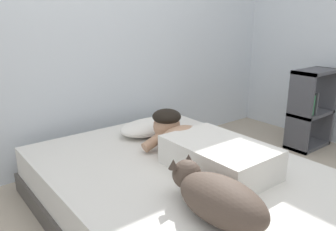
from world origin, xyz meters
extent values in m
cube|color=silver|center=(0.00, 1.41, 1.25)|extent=(4.15, 0.10, 2.50)
cube|color=#4C4742|center=(0.04, 0.19, 0.07)|extent=(1.48, 2.09, 0.13)
cube|color=silver|center=(0.04, 0.19, 0.24)|extent=(1.44, 2.02, 0.20)
ellipsoid|color=white|center=(0.25, 0.85, 0.39)|extent=(0.52, 0.32, 0.11)
cube|color=silver|center=(0.18, 0.06, 0.43)|extent=(0.42, 0.64, 0.18)
ellipsoid|color=tan|center=(0.18, 0.40, 0.45)|extent=(0.32, 0.20, 0.16)
sphere|color=tan|center=(0.18, 0.56, 0.49)|extent=(0.19, 0.19, 0.19)
ellipsoid|color=black|center=(0.18, 0.56, 0.56)|extent=(0.20, 0.20, 0.10)
cylinder|color=tan|center=(0.08, 0.54, 0.42)|extent=(0.23, 0.07, 0.14)
cylinder|color=tan|center=(0.28, 0.54, 0.42)|extent=(0.23, 0.07, 0.14)
ellipsoid|color=#4C3D33|center=(-0.18, -0.29, 0.44)|extent=(0.26, 0.48, 0.20)
sphere|color=#4C3D33|center=(-0.16, -0.03, 0.46)|extent=(0.15, 0.15, 0.15)
cone|color=#3D3028|center=(-0.23, -0.01, 0.53)|extent=(0.05, 0.05, 0.05)
cone|color=#3D3028|center=(-0.13, -0.01, 0.53)|extent=(0.05, 0.05, 0.05)
cylinder|color=#D84C47|center=(0.25, 0.61, 0.38)|extent=(0.09, 0.09, 0.07)
torus|color=#D84C47|center=(0.31, 0.61, 0.38)|extent=(0.05, 0.01, 0.05)
cube|color=black|center=(0.24, -0.12, 0.34)|extent=(0.07, 0.14, 0.01)
cube|color=#4C4C51|center=(1.57, 0.38, 0.38)|extent=(0.03, 0.24, 0.75)
cube|color=#4C4C51|center=(1.99, 0.38, 0.38)|extent=(0.03, 0.24, 0.75)
cube|color=#4C4C51|center=(1.78, 0.38, 0.01)|extent=(0.45, 0.24, 0.03)
cube|color=#4C4C51|center=(1.78, 0.38, 0.34)|extent=(0.45, 0.24, 0.03)
cube|color=#4C4C51|center=(1.78, 0.38, 0.73)|extent=(0.45, 0.24, 0.03)
cube|color=#3F8C59|center=(1.59, 0.38, 0.42)|extent=(0.03, 0.19, 0.14)
cube|color=#BF723F|center=(1.63, 0.38, 0.46)|extent=(0.02, 0.17, 0.22)
cube|color=#3F8C59|center=(1.66, 0.38, 0.44)|extent=(0.03, 0.17, 0.18)
cube|color=#4C4C51|center=(1.69, 0.38, 0.46)|extent=(0.02, 0.19, 0.21)
camera|label=1|loc=(-1.18, -1.18, 1.23)|focal=35.74mm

